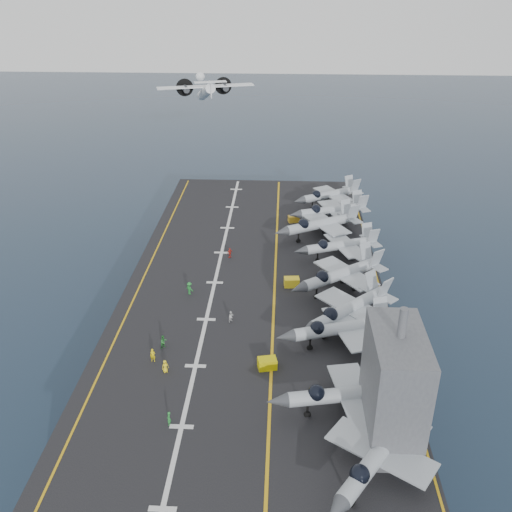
{
  "coord_description": "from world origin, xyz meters",
  "views": [
    {
      "loc": [
        3.86,
        -73.81,
        52.72
      ],
      "look_at": [
        0.0,
        4.0,
        13.0
      ],
      "focal_mm": 40.0,
      "sensor_mm": 36.0,
      "label": 1
    }
  ],
  "objects_px": {
    "tow_cart_a": "(267,363)",
    "transport_plane": "(206,92)",
    "island_superstructure": "(395,375)",
    "fighter_jet_0": "(377,454)"
  },
  "relations": [
    {
      "from": "island_superstructure",
      "to": "transport_plane",
      "type": "height_order",
      "value": "transport_plane"
    },
    {
      "from": "island_superstructure",
      "to": "tow_cart_a",
      "type": "distance_m",
      "value": 17.46
    },
    {
      "from": "tow_cart_a",
      "to": "transport_plane",
      "type": "xyz_separation_m",
      "value": [
        -16.42,
        76.46,
        16.31
      ]
    },
    {
      "from": "transport_plane",
      "to": "tow_cart_a",
      "type": "bearing_deg",
      "value": -77.88
    },
    {
      "from": "island_superstructure",
      "to": "fighter_jet_0",
      "type": "distance_m",
      "value": 7.47
    },
    {
      "from": "island_superstructure",
      "to": "transport_plane",
      "type": "relative_size",
      "value": 0.6
    },
    {
      "from": "fighter_jet_0",
      "to": "transport_plane",
      "type": "height_order",
      "value": "transport_plane"
    },
    {
      "from": "fighter_jet_0",
      "to": "transport_plane",
      "type": "bearing_deg",
      "value": 106.33
    },
    {
      "from": "fighter_jet_0",
      "to": "island_superstructure",
      "type": "bearing_deg",
      "value": 69.37
    },
    {
      "from": "island_superstructure",
      "to": "fighter_jet_0",
      "type": "relative_size",
      "value": 0.82
    }
  ]
}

